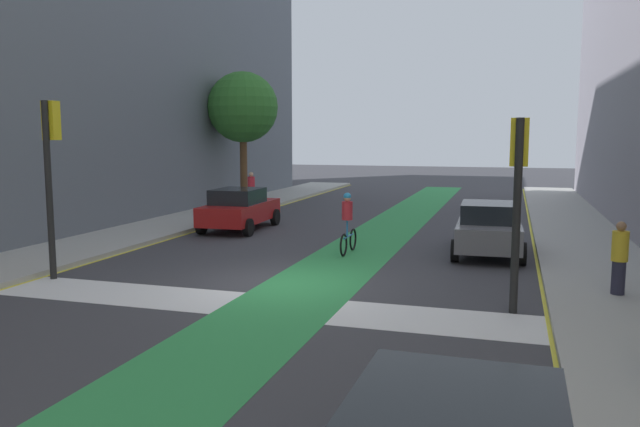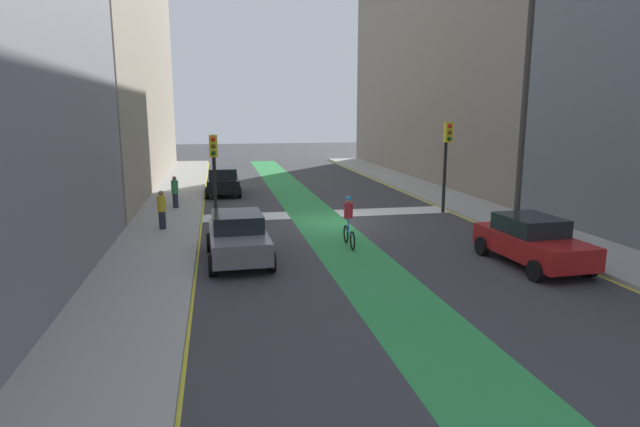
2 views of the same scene
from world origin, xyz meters
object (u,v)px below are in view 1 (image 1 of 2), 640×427
object	(u,v)px
car_red_left_far	(240,209)
pedestrian_sidewalk_left_a	(251,189)
traffic_signal_near_left	(50,155)
pedestrian_sidewalk_right_a	(619,258)
car_grey_right_far	(489,228)
cyclist_in_lane	(348,222)
street_tree_near	(243,108)
traffic_signal_near_right	(518,176)

from	to	relation	value
car_red_left_far	pedestrian_sidewalk_left_a	bearing A→B (deg)	109.20
traffic_signal_near_left	car_red_left_far	bearing A→B (deg)	83.45
pedestrian_sidewalk_right_a	car_grey_right_far	bearing A→B (deg)	121.32
traffic_signal_near_left	car_grey_right_far	bearing A→B (deg)	32.10
car_grey_right_far	cyclist_in_lane	world-z (taller)	cyclist_in_lane
street_tree_near	traffic_signal_near_left	bearing A→B (deg)	-82.97
traffic_signal_near_right	car_grey_right_far	distance (m)	6.51
traffic_signal_near_left	cyclist_in_lane	distance (m)	8.37
car_grey_right_far	car_red_left_far	xyz separation A→B (m)	(-9.20, 2.38, 0.00)
car_red_left_far	traffic_signal_near_right	bearing A→B (deg)	-40.79
traffic_signal_near_left	traffic_signal_near_right	bearing A→B (deg)	1.20
car_grey_right_far	street_tree_near	bearing A→B (deg)	142.16
traffic_signal_near_left	pedestrian_sidewalk_left_a	world-z (taller)	traffic_signal_near_left
traffic_signal_near_right	car_grey_right_far	world-z (taller)	traffic_signal_near_right
car_grey_right_far	street_tree_near	world-z (taller)	street_tree_near
traffic_signal_near_left	pedestrian_sidewalk_right_a	xyz separation A→B (m)	(13.07, 1.71, -2.12)
pedestrian_sidewalk_left_a	street_tree_near	world-z (taller)	street_tree_near
traffic_signal_near_left	car_red_left_far	xyz separation A→B (m)	(1.01, 8.79, -2.26)
traffic_signal_near_right	street_tree_near	xyz separation A→B (m)	(-12.88, 15.63, 2.18)
traffic_signal_near_left	cyclist_in_lane	bearing A→B (deg)	40.59
car_grey_right_far	traffic_signal_near_right	bearing A→B (deg)	-83.39
car_grey_right_far	cyclist_in_lane	size ratio (longest dim) A/B	2.29
cyclist_in_lane	pedestrian_sidewalk_left_a	size ratio (longest dim) A/B	1.10
traffic_signal_near_right	pedestrian_sidewalk_right_a	distance (m)	3.16
pedestrian_sidewalk_left_a	street_tree_near	bearing A→B (deg)	126.80
street_tree_near	pedestrian_sidewalk_right_a	bearing A→B (deg)	-43.28
car_grey_right_far	cyclist_in_lane	distance (m)	4.22
car_red_left_far	pedestrian_sidewalk_right_a	bearing A→B (deg)	-30.41
traffic_signal_near_right	pedestrian_sidewalk_right_a	size ratio (longest dim) A/B	2.46
traffic_signal_near_left	street_tree_near	distance (m)	16.09
car_red_left_far	pedestrian_sidewalk_left_a	distance (m)	6.16
pedestrian_sidewalk_right_a	cyclist_in_lane	bearing A→B (deg)	152.77
cyclist_in_lane	pedestrian_sidewalk_left_a	world-z (taller)	cyclist_in_lane
car_grey_right_far	cyclist_in_lane	bearing A→B (deg)	-164.37
traffic_signal_near_right	car_red_left_far	xyz separation A→B (m)	(-9.92, 8.56, -1.93)
car_grey_right_far	pedestrian_sidewalk_right_a	world-z (taller)	pedestrian_sidewalk_right_a
car_red_left_far	street_tree_near	world-z (taller)	street_tree_near
street_tree_near	pedestrian_sidewalk_left_a	bearing A→B (deg)	-53.20
car_red_left_far	cyclist_in_lane	size ratio (longest dim) A/B	2.30
pedestrian_sidewalk_right_a	street_tree_near	world-z (taller)	street_tree_near
car_red_left_far	cyclist_in_lane	xyz separation A→B (m)	(5.14, -3.52, 0.17)
car_red_left_far	pedestrian_sidewalk_right_a	distance (m)	13.99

